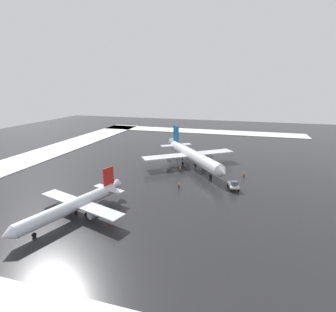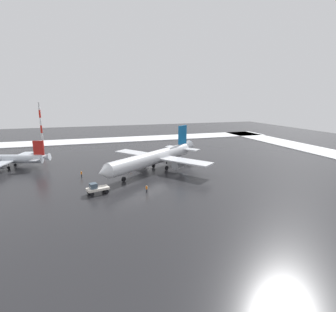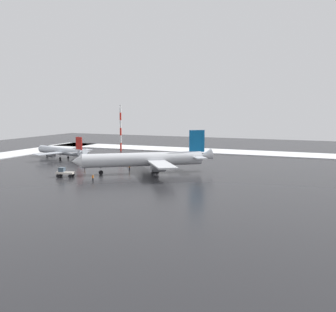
{
  "view_description": "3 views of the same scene",
  "coord_description": "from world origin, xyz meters",
  "views": [
    {
      "loc": [
        83.17,
        24.75,
        26.22
      ],
      "look_at": [
        -2.09,
        -0.06,
        2.08
      ],
      "focal_mm": 28.0,
      "sensor_mm": 36.0,
      "label": 1
    },
    {
      "loc": [
        19.35,
        78.51,
        20.12
      ],
      "look_at": [
        -4.27,
        4.83,
        2.95
      ],
      "focal_mm": 28.0,
      "sensor_mm": 36.0,
      "label": 2
    },
    {
      "loc": [
        -49.29,
        111.44,
        18.55
      ],
      "look_at": [
        -4.55,
        7.18,
        4.75
      ],
      "focal_mm": 45.0,
      "sensor_mm": 36.0,
      "label": 3
    }
  ],
  "objects": [
    {
      "name": "pushback_tug",
      "position": [
        17.7,
        23.33,
        1.28
      ],
      "size": [
        5.02,
        3.34,
        2.5
      ],
      "rotation": [
        0.0,
        0.0,
        0.27
      ],
      "color": "silver",
      "rests_on": "ground_plane"
    },
    {
      "name": "snow_bank_left",
      "position": [
        -67.0,
        0.0,
        0.13
      ],
      "size": [
        14.0,
        116.0,
        0.26
      ],
      "primitive_type": "cube",
      "color": "white",
      "rests_on": "ground_plane"
    },
    {
      "name": "ground_crew_mid_apron",
      "position": [
        7.35,
        25.89,
        0.97
      ],
      "size": [
        0.36,
        0.36,
        1.71
      ],
      "rotation": [
        0.0,
        0.0,
        5.56
      ],
      "color": "black",
      "rests_on": "ground_plane"
    },
    {
      "name": "ground_crew_near_tug",
      "position": [
        20.86,
        9.6,
        0.97
      ],
      "size": [
        0.36,
        0.36,
        1.71
      ],
      "rotation": [
        0.0,
        0.0,
        5.98
      ],
      "color": "black",
      "rests_on": "ground_plane"
    },
    {
      "name": "snow_bank_far",
      "position": [
        0.0,
        -50.0,
        0.13
      ],
      "size": [
        152.0,
        16.0,
        0.26
      ],
      "primitive_type": "cube",
      "color": "white",
      "rests_on": "ground_plane"
    },
    {
      "name": "ground_crew_beside_wing",
      "position": [
        7.63,
        6.75,
        0.97
      ],
      "size": [
        0.36,
        0.36,
        1.71
      ],
      "rotation": [
        0.0,
        0.0,
        4.58
      ],
      "color": "black",
      "rests_on": "ground_plane"
    },
    {
      "name": "ground_plane",
      "position": [
        0.0,
        0.0,
        0.0
      ],
      "size": [
        240.0,
        240.0,
        0.0
      ],
      "primitive_type": "plane",
      "color": "#232326"
    },
    {
      "name": "airplane_distant_tail",
      "position": [
        0.99,
        9.16,
        3.83
      ],
      "size": [
        33.16,
        29.03,
        11.57
      ],
      "rotation": [
        0.0,
        0.0,
        0.64
      ],
      "color": "silver",
      "rests_on": "ground_plane"
    },
    {
      "name": "airplane_foreground_jet",
      "position": [
        41.98,
        -7.2,
        2.66
      ],
      "size": [
        26.47,
        22.29,
        8.03
      ],
      "rotation": [
        0.0,
        0.0,
        5.99
      ],
      "color": "silver",
      "rests_on": "ground_plane"
    }
  ]
}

